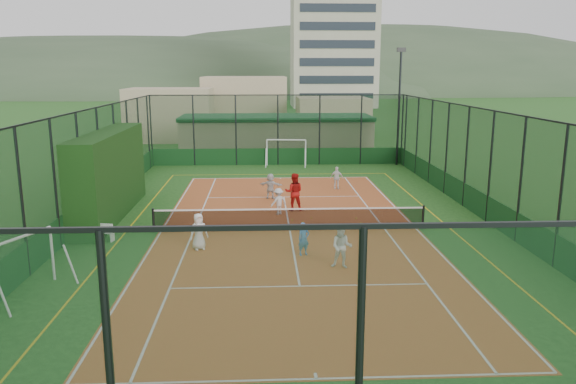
# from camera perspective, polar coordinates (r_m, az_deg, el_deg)

# --- Properties ---
(ground) EXTENTS (300.00, 300.00, 0.00)m
(ground) POSITION_cam_1_polar(r_m,az_deg,el_deg) (24.16, 0.17, -3.91)
(ground) COLOR #1F4E1A
(ground) RESTS_ON ground
(court_slab) EXTENTS (11.17, 23.97, 0.01)m
(court_slab) POSITION_cam_1_polar(r_m,az_deg,el_deg) (24.16, 0.17, -3.90)
(court_slab) COLOR #B65A28
(court_slab) RESTS_ON ground
(tennis_net) EXTENTS (11.67, 0.12, 1.06)m
(tennis_net) POSITION_cam_1_polar(r_m,az_deg,el_deg) (24.02, 0.18, -2.69)
(tennis_net) COLOR black
(tennis_net) RESTS_ON ground
(perimeter_fence) EXTENTS (18.12, 34.12, 5.00)m
(perimeter_fence) POSITION_cam_1_polar(r_m,az_deg,el_deg) (23.59, 0.18, 1.93)
(perimeter_fence) COLOR #113319
(perimeter_fence) RESTS_ON ground
(floodlight_ne) EXTENTS (0.60, 0.26, 8.25)m
(floodlight_ne) POSITION_cam_1_polar(r_m,az_deg,el_deg) (41.03, 11.20, 8.43)
(floodlight_ne) COLOR black
(floodlight_ne) RESTS_ON ground
(clubhouse) EXTENTS (15.20, 7.20, 3.15)m
(clubhouse) POSITION_cam_1_polar(r_m,az_deg,el_deg) (45.48, -1.21, 5.80)
(clubhouse) COLOR tan
(clubhouse) RESTS_ON ground
(apartment_tower) EXTENTS (15.00, 12.00, 30.00)m
(apartment_tower) POSITION_cam_1_polar(r_m,az_deg,el_deg) (106.31, 4.63, 16.75)
(apartment_tower) COLOR beige
(apartment_tower) RESTS_ON ground
(distant_hills) EXTENTS (200.00, 60.00, 24.00)m
(distant_hills) POSITION_cam_1_polar(r_m,az_deg,el_deg) (173.30, -2.34, 10.10)
(distant_hills) COLOR #384C33
(distant_hills) RESTS_ON ground
(hedge_left) EXTENTS (1.36, 9.04, 3.96)m
(hedge_left) POSITION_cam_1_polar(r_m,az_deg,el_deg) (27.48, -17.71, 1.73)
(hedge_left) COLOR black
(hedge_left) RESTS_ON ground
(white_bench) EXTENTS (1.46, 0.70, 0.79)m
(white_bench) POSITION_cam_1_polar(r_m,az_deg,el_deg) (23.88, -18.76, -3.79)
(white_bench) COLOR white
(white_bench) RESTS_ON ground
(futsal_goal_near) EXTENTS (2.87, 1.85, 1.79)m
(futsal_goal_near) POSITION_cam_1_polar(r_m,az_deg,el_deg) (19.02, -25.61, -6.88)
(futsal_goal_near) COLOR white
(futsal_goal_near) RESTS_ON ground
(futsal_goal_far) EXTENTS (2.94, 1.14, 1.85)m
(futsal_goal_far) POSITION_cam_1_polar(r_m,az_deg,el_deg) (40.24, -0.18, 4.01)
(futsal_goal_far) COLOR white
(futsal_goal_far) RESTS_ON ground
(child_near_left) EXTENTS (0.81, 0.68, 1.41)m
(child_near_left) POSITION_cam_1_polar(r_m,az_deg,el_deg) (21.71, -9.05, -3.98)
(child_near_left) COLOR white
(child_near_left) RESTS_ON court_slab
(child_near_mid) EXTENTS (0.52, 0.44, 1.23)m
(child_near_mid) POSITION_cam_1_polar(r_m,az_deg,el_deg) (20.84, 1.61, -4.79)
(child_near_mid) COLOR #467CC8
(child_near_mid) RESTS_ON court_slab
(child_near_right) EXTENTS (0.86, 0.75, 1.51)m
(child_near_right) POSITION_cam_1_polar(r_m,az_deg,el_deg) (19.56, 5.48, -5.57)
(child_near_right) COLOR white
(child_near_right) RESTS_ON court_slab
(child_far_left) EXTENTS (0.95, 0.83, 1.27)m
(child_far_left) POSITION_cam_1_polar(r_m,az_deg,el_deg) (26.59, -0.97, -0.96)
(child_far_left) COLOR silver
(child_far_left) RESTS_ON court_slab
(child_far_right) EXTENTS (0.82, 0.50, 1.30)m
(child_far_right) POSITION_cam_1_polar(r_m,az_deg,el_deg) (32.37, 4.98, 1.44)
(child_far_right) COLOR white
(child_far_right) RESTS_ON court_slab
(child_far_back) EXTENTS (1.32, 0.76, 1.36)m
(child_far_back) POSITION_cam_1_polar(r_m,az_deg,el_deg) (29.89, -1.79, 0.61)
(child_far_back) COLOR silver
(child_far_back) RESTS_ON court_slab
(coach) EXTENTS (0.95, 0.77, 1.84)m
(coach) POSITION_cam_1_polar(r_m,az_deg,el_deg) (27.30, 0.62, 0.01)
(coach) COLOR #AE1512
(coach) RESTS_ON court_slab
(tennis_balls) EXTENTS (3.10, 1.02, 0.07)m
(tennis_balls) POSITION_cam_1_polar(r_m,az_deg,el_deg) (25.63, 3.75, -2.88)
(tennis_balls) COLOR #CCE033
(tennis_balls) RESTS_ON court_slab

